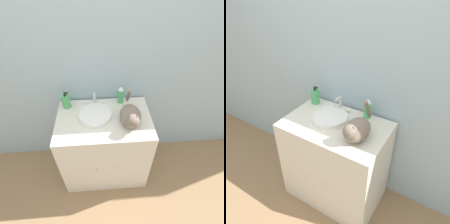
# 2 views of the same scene
# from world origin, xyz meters

# --- Properties ---
(ground_plane) EXTENTS (8.00, 8.00, 0.00)m
(ground_plane) POSITION_xyz_m (0.00, 0.00, 0.00)
(ground_plane) COLOR #997551
(wall_back) EXTENTS (6.00, 0.05, 2.50)m
(wall_back) POSITION_xyz_m (0.00, 0.59, 1.25)
(wall_back) COLOR #9EB7C6
(wall_back) RESTS_ON ground_plane
(vanity_cabinet) EXTENTS (0.83, 0.56, 0.82)m
(vanity_cabinet) POSITION_xyz_m (0.00, 0.27, 0.41)
(vanity_cabinet) COLOR silver
(vanity_cabinet) RESTS_ON ground_plane
(sink_basin) EXTENTS (0.29, 0.29, 0.04)m
(sink_basin) POSITION_xyz_m (-0.07, 0.30, 0.84)
(sink_basin) COLOR white
(sink_basin) RESTS_ON vanity_cabinet
(faucet) EXTENTS (0.18, 0.09, 0.15)m
(faucet) POSITION_xyz_m (-0.07, 0.45, 0.88)
(faucet) COLOR silver
(faucet) RESTS_ON vanity_cabinet
(cat) EXTENTS (0.18, 0.38, 0.26)m
(cat) POSITION_xyz_m (0.22, 0.20, 0.90)
(cat) COLOR #7A6B5B
(cat) RESTS_ON vanity_cabinet
(soap_bottle) EXTENTS (0.07, 0.07, 0.17)m
(soap_bottle) POSITION_xyz_m (-0.33, 0.45, 0.89)
(soap_bottle) COLOR #4CB266
(soap_bottle) RESTS_ON vanity_cabinet
(spray_bottle) EXTENTS (0.06, 0.06, 0.18)m
(spray_bottle) POSITION_xyz_m (0.17, 0.48, 0.91)
(spray_bottle) COLOR #4CB266
(spray_bottle) RESTS_ON vanity_cabinet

